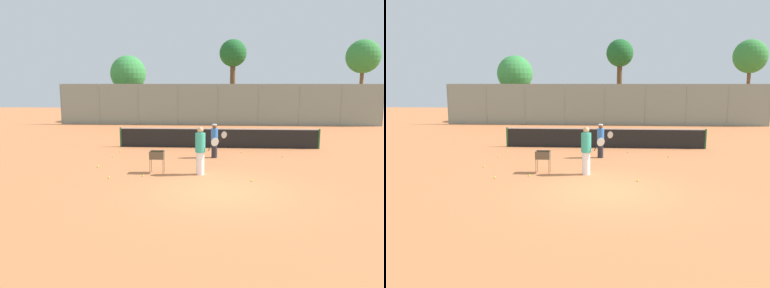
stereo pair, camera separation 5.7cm
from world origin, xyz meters
TOP-DOWN VIEW (x-y plane):
  - ground_plane at (0.00, 0.00)m, footprint 80.00×80.00m
  - tennis_net at (0.00, 8.31)m, footprint 10.87×0.10m
  - back_fence at (-0.00, 19.29)m, footprint 26.74×0.08m
  - tree_0 at (1.40, 24.57)m, footprint 2.56×2.56m
  - tree_1 at (12.47, 22.02)m, footprint 2.88×2.88m
  - tree_2 at (-8.14, 22.21)m, footprint 3.23×3.23m
  - player_white_outfit at (-0.71, 2.23)m, footprint 0.95×0.39m
  - player_red_cap at (-0.19, 5.56)m, footprint 0.79×0.54m
  - ball_cart at (-2.42, 2.39)m, footprint 0.56×0.41m
  - tennis_ball_0 at (-4.08, 1.42)m, footprint 0.07×0.07m
  - tennis_ball_1 at (1.19, 1.32)m, footprint 0.07×0.07m
  - tennis_ball_2 at (-2.69, 5.19)m, footprint 0.07×0.07m
  - tennis_ball_3 at (1.16, 6.90)m, footprint 0.07×0.07m
  - tennis_ball_4 at (-5.07, 3.20)m, footprint 0.07×0.07m
  - tennis_ball_5 at (-2.87, 1.79)m, footprint 0.07×0.07m
  - tennis_ball_6 at (3.06, 5.93)m, footprint 0.07×0.07m
  - tennis_ball_7 at (-5.01, 6.72)m, footprint 0.07×0.07m
  - tennis_ball_8 at (-5.04, 5.34)m, footprint 0.07×0.07m

SIDE VIEW (x-z plane):
  - ground_plane at x=0.00m, z-range 0.00..0.00m
  - tennis_ball_0 at x=-4.08m, z-range 0.00..0.07m
  - tennis_ball_1 at x=1.19m, z-range 0.00..0.07m
  - tennis_ball_2 at x=-2.69m, z-range 0.00..0.07m
  - tennis_ball_3 at x=1.16m, z-range 0.00..0.07m
  - tennis_ball_4 at x=-5.07m, z-range 0.00..0.07m
  - tennis_ball_5 at x=-2.87m, z-range 0.00..0.07m
  - tennis_ball_6 at x=3.06m, z-range 0.00..0.07m
  - tennis_ball_7 at x=-5.01m, z-range 0.00..0.07m
  - tennis_ball_8 at x=-5.04m, z-range 0.00..0.07m
  - tennis_net at x=0.00m, z-range 0.02..1.09m
  - ball_cart at x=-2.42m, z-range 0.21..1.07m
  - player_red_cap at x=-0.19m, z-range 0.03..1.63m
  - player_white_outfit at x=-0.71m, z-range 0.03..1.89m
  - back_fence at x=0.00m, z-range 0.00..3.41m
  - tree_2 at x=-8.14m, z-range 1.29..7.23m
  - tree_1 at x=12.47m, z-range 2.09..9.27m
  - tree_0 at x=1.40m, z-range 2.23..9.78m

